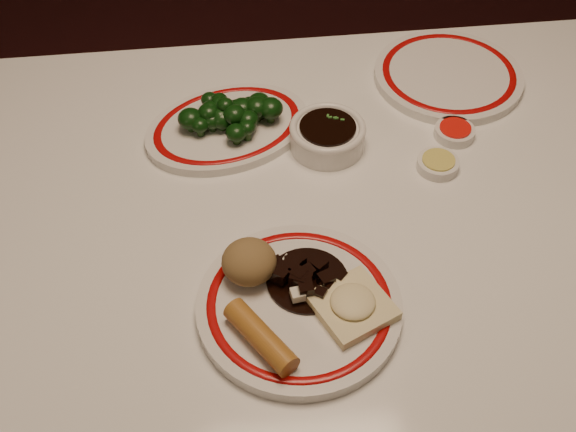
# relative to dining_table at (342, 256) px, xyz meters

# --- Properties ---
(dining_table) EXTENTS (1.20, 0.90, 0.75)m
(dining_table) POSITION_rel_dining_table_xyz_m (0.00, 0.00, 0.00)
(dining_table) COLOR white
(dining_table) RESTS_ON ground
(main_plate) EXTENTS (0.31, 0.31, 0.02)m
(main_plate) POSITION_rel_dining_table_xyz_m (-0.09, -0.16, 0.10)
(main_plate) COLOR silver
(main_plate) RESTS_ON dining_table
(rice_mound) EXTENTS (0.07, 0.07, 0.05)m
(rice_mound) POSITION_rel_dining_table_xyz_m (-0.15, -0.10, 0.14)
(rice_mound) COLOR olive
(rice_mound) RESTS_ON main_plate
(spring_roll) EXTENTS (0.09, 0.11, 0.03)m
(spring_roll) POSITION_rel_dining_table_xyz_m (-0.14, -0.21, 0.12)
(spring_roll) COLOR #B0732B
(spring_roll) RESTS_ON main_plate
(fried_wonton) EXTENTS (0.12, 0.12, 0.02)m
(fried_wonton) POSITION_rel_dining_table_xyz_m (-0.02, -0.17, 0.12)
(fried_wonton) COLOR beige
(fried_wonton) RESTS_ON main_plate
(stirfry_heap) EXTENTS (0.11, 0.11, 0.03)m
(stirfry_heap) POSITION_rel_dining_table_xyz_m (-0.08, -0.12, 0.12)
(stirfry_heap) COLOR black
(stirfry_heap) RESTS_ON main_plate
(broccoli_plate) EXTENTS (0.32, 0.30, 0.02)m
(broccoli_plate) POSITION_rel_dining_table_xyz_m (-0.16, 0.20, 0.10)
(broccoli_plate) COLOR silver
(broccoli_plate) RESTS_ON dining_table
(broccoli_pile) EXTENTS (0.17, 0.12, 0.05)m
(broccoli_pile) POSITION_rel_dining_table_xyz_m (-0.15, 0.20, 0.13)
(broccoli_pile) COLOR #23471C
(broccoli_pile) RESTS_ON broccoli_plate
(soy_bowl) EXTENTS (0.12, 0.12, 0.04)m
(soy_bowl) POSITION_rel_dining_table_xyz_m (-0.00, 0.15, 0.11)
(soy_bowl) COLOR silver
(soy_bowl) RESTS_ON dining_table
(sweet_sour_dish) EXTENTS (0.06, 0.06, 0.02)m
(sweet_sour_dish) POSITION_rel_dining_table_xyz_m (0.20, 0.15, 0.10)
(sweet_sour_dish) COLOR silver
(sweet_sour_dish) RESTS_ON dining_table
(mustard_dish) EXTENTS (0.06, 0.06, 0.02)m
(mustard_dish) POSITION_rel_dining_table_xyz_m (0.16, 0.08, 0.10)
(mustard_dish) COLOR silver
(mustard_dish) RESTS_ON dining_table
(far_plate) EXTENTS (0.28, 0.28, 0.02)m
(far_plate) POSITION_rel_dining_table_xyz_m (0.23, 0.30, 0.10)
(far_plate) COLOR silver
(far_plate) RESTS_ON dining_table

